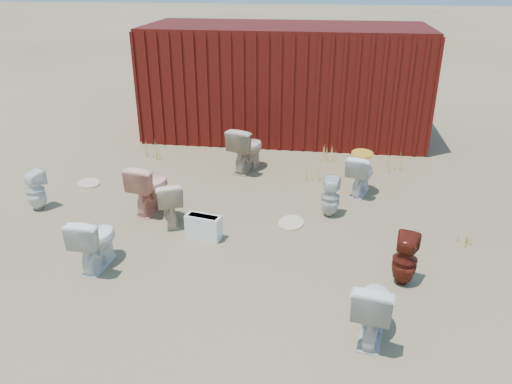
# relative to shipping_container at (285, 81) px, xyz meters

# --- Properties ---
(ground) EXTENTS (100.00, 100.00, 0.00)m
(ground) POSITION_rel_shipping_container_xyz_m (0.00, -5.20, -1.20)
(ground) COLOR brown
(ground) RESTS_ON ground
(shipping_container) EXTENTS (6.00, 2.40, 2.40)m
(shipping_container) POSITION_rel_shipping_container_xyz_m (0.00, 0.00, 0.00)
(shipping_container) COLOR #430D0B
(shipping_container) RESTS_ON ground
(toilet_front_a) EXTENTS (0.45, 0.74, 0.73)m
(toilet_front_a) POSITION_rel_shipping_container_xyz_m (-1.86, -5.96, -0.84)
(toilet_front_a) COLOR white
(toilet_front_a) RESTS_ON ground
(toilet_front_pink) EXTENTS (0.59, 0.85, 0.79)m
(toilet_front_pink) POSITION_rel_shipping_container_xyz_m (-1.71, -4.30, -0.80)
(toilet_front_pink) COLOR #F5A78D
(toilet_front_pink) RESTS_ON ground
(toilet_front_c) EXTENTS (0.53, 0.78, 0.73)m
(toilet_front_c) POSITION_rel_shipping_container_xyz_m (1.52, -6.85, -0.83)
(toilet_front_c) COLOR silver
(toilet_front_c) RESTS_ON ground
(toilet_front_maroon) EXTENTS (0.37, 0.38, 0.66)m
(toilet_front_maroon) POSITION_rel_shipping_container_xyz_m (1.97, -5.82, -0.87)
(toilet_front_maroon) COLOR #5A190F
(toilet_front_maroon) RESTS_ON ground
(toilet_back_a) EXTENTS (0.39, 0.40, 0.65)m
(toilet_back_a) POSITION_rel_shipping_container_xyz_m (-3.51, -4.53, -0.88)
(toilet_back_a) COLOR white
(toilet_back_a) RESTS_ON ground
(toilet_back_beige_left) EXTENTS (0.62, 0.77, 0.69)m
(toilet_back_beige_left) POSITION_rel_shipping_container_xyz_m (-1.30, -4.67, -0.86)
(toilet_back_beige_left) COLOR beige
(toilet_back_beige_left) RESTS_ON ground
(toilet_back_beige_right) EXTENTS (0.72, 0.94, 0.85)m
(toilet_back_beige_right) POSITION_rel_shipping_container_xyz_m (-0.49, -2.39, -0.78)
(toilet_back_beige_right) COLOR #C8B092
(toilet_back_beige_right) RESTS_ON ground
(toilet_back_yellowlid) EXTENTS (0.59, 0.78, 0.70)m
(toilet_back_yellowlid) POSITION_rel_shipping_container_xyz_m (1.57, -3.19, -0.85)
(toilet_back_yellowlid) COLOR white
(toilet_back_yellowlid) RESTS_ON ground
(toilet_back_e) EXTENTS (0.31, 0.32, 0.63)m
(toilet_back_e) POSITION_rel_shipping_container_xyz_m (1.08, -4.11, -0.88)
(toilet_back_e) COLOR silver
(toilet_back_e) RESTS_ON ground
(yellow_lid) EXTENTS (0.36, 0.45, 0.02)m
(yellow_lid) POSITION_rel_shipping_container_xyz_m (1.57, -3.19, -0.48)
(yellow_lid) COLOR orange
(yellow_lid) RESTS_ON toilet_back_yellowlid
(loose_tank) EXTENTS (0.53, 0.30, 0.35)m
(loose_tank) POSITION_rel_shipping_container_xyz_m (-0.68, -5.07, -1.02)
(loose_tank) COLOR white
(loose_tank) RESTS_ON ground
(loose_lid_near) EXTENTS (0.45, 0.54, 0.02)m
(loose_lid_near) POSITION_rel_shipping_container_xyz_m (0.51, -4.46, -1.19)
(loose_lid_near) COLOR beige
(loose_lid_near) RESTS_ON ground
(loose_lid_far) EXTENTS (0.59, 0.58, 0.02)m
(loose_lid_far) POSITION_rel_shipping_container_xyz_m (-3.17, -3.46, -1.19)
(loose_lid_far) COLOR #C9AF92
(loose_lid_far) RESTS_ON ground
(weed_clump_a) EXTENTS (0.36, 0.36, 0.34)m
(weed_clump_a) POSITION_rel_shipping_container_xyz_m (-2.46, -1.95, -1.03)
(weed_clump_a) COLOR #C8B450
(weed_clump_a) RESTS_ON ground
(weed_clump_b) EXTENTS (0.32, 0.32, 0.29)m
(weed_clump_b) POSITION_rel_shipping_container_xyz_m (0.79, -2.66, -1.06)
(weed_clump_b) COLOR #C8B450
(weed_clump_b) RESTS_ON ground
(weed_clump_c) EXTENTS (0.36, 0.36, 0.35)m
(weed_clump_c) POSITION_rel_shipping_container_xyz_m (2.32, -2.05, -1.02)
(weed_clump_c) COLOR #C8B450
(weed_clump_c) RESTS_ON ground
(weed_clump_d) EXTENTS (0.30, 0.30, 0.25)m
(weed_clump_d) POSITION_rel_shipping_container_xyz_m (-0.55, -2.01, -1.08)
(weed_clump_d) COLOR #C8B450
(weed_clump_d) RESTS_ON ground
(weed_clump_e) EXTENTS (0.34, 0.34, 0.29)m
(weed_clump_e) POSITION_rel_shipping_container_xyz_m (1.05, -1.70, -1.05)
(weed_clump_e) COLOR #C8B450
(weed_clump_e) RESTS_ON ground
(weed_clump_f) EXTENTS (0.28, 0.28, 0.23)m
(weed_clump_f) POSITION_rel_shipping_container_xyz_m (2.89, -4.75, -1.08)
(weed_clump_f) COLOR #C8B450
(weed_clump_f) RESTS_ON ground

